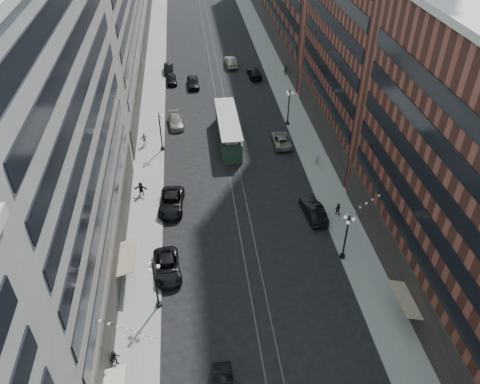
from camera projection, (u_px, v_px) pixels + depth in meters
name	position (u px, v px, depth m)	size (l,w,h in m)	color
ground	(226.00, 128.00, 68.92)	(220.00, 220.00, 0.00)	black
sidewalk_west	(153.00, 102.00, 75.75)	(4.00, 180.00, 0.15)	gray
sidewalk_east	(286.00, 95.00, 77.82)	(4.00, 180.00, 0.15)	gray
rail_west	(216.00, 99.00, 76.76)	(0.12, 180.00, 0.02)	#2D2D33
rail_east	(225.00, 98.00, 76.89)	(0.12, 180.00, 0.02)	#2D2D33
building_west_mid	(44.00, 153.00, 37.49)	(8.00, 36.00, 28.00)	#9D998B
building_east_mid	(469.00, 180.00, 37.95)	(8.00, 30.00, 24.00)	brown
lamppost_sw_far	(155.00, 283.00, 40.85)	(1.03, 1.14, 5.52)	black
lamppost_sw_mid	(160.00, 131.00, 62.22)	(1.03, 1.14, 5.52)	black
lamppost_se_far	(346.00, 236.00, 45.75)	(1.03, 1.14, 5.52)	black
lamppost_se_mid	(289.00, 106.00, 67.92)	(1.03, 1.14, 5.52)	black
streetcar	(228.00, 130.00, 65.27)	(2.81, 12.71, 3.52)	#263C2C
car_2	(167.00, 267.00, 45.63)	(2.47, 5.36, 1.49)	black
pedestrian_2	(115.00, 358.00, 37.35)	(0.80, 0.44, 1.65)	black
car_7	(171.00, 202.00, 53.62)	(2.68, 5.80, 1.61)	black
car_8	(176.00, 121.00, 69.19)	(2.02, 4.96, 1.44)	slate
car_9	(172.00, 79.00, 81.35)	(1.69, 4.20, 1.43)	black
car_10	(314.00, 211.00, 52.38)	(1.79, 5.13, 1.69)	black
car_11	(281.00, 140.00, 64.94)	(2.40, 5.21, 1.45)	slate
car_12	(254.00, 73.00, 83.31)	(2.14, 5.26, 1.53)	black
car_13	(193.00, 82.00, 80.06)	(1.95, 4.84, 1.65)	black
car_14	(231.00, 62.00, 87.32)	(1.79, 5.15, 1.70)	slate
pedestrian_5	(141.00, 189.00, 55.38)	(1.60, 0.46, 1.73)	black
pedestrian_6	(145.00, 139.00, 64.37)	(1.09, 0.50, 1.86)	#B3A494
pedestrian_7	(338.00, 209.00, 52.53)	(0.73, 0.40, 1.51)	black
pedestrian_8	(317.00, 159.00, 60.65)	(0.56, 0.37, 1.54)	#9E9883
pedestrian_9	(286.00, 70.00, 83.68)	(1.11, 0.46, 1.73)	black
car_extra_0	(169.00, 69.00, 84.90)	(1.61, 4.61, 1.52)	black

